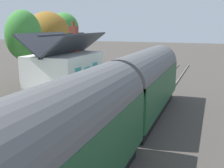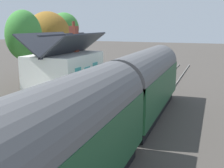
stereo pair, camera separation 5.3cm
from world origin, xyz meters
TOP-DOWN VIEW (x-y plane):
  - ground_plane at (0.00, 0.00)m, footprint 160.00×160.00m
  - platform at (0.00, 4.22)m, footprint 32.00×6.44m
  - platform_edge_coping at (0.00, 1.18)m, footprint 32.00×0.36m
  - rail_near at (0.00, -1.62)m, footprint 52.00×0.08m
  - rail_far at (0.00, -0.18)m, footprint 52.00×0.08m
  - train at (-9.21, -0.90)m, footprint 31.31×2.73m
  - station_building at (1.71, 5.34)m, footprint 6.28×4.04m
  - bench_platform_end at (-3.94, 3.42)m, footprint 1.42×0.49m
  - bench_mid_platform at (10.46, 3.19)m, footprint 1.41×0.46m
  - bench_near_building at (-5.74, 3.10)m, footprint 1.41×0.46m
  - planter_bench_left at (9.82, 5.02)m, footprint 0.51×0.51m
  - planter_under_sign at (6.96, 2.12)m, footprint 0.45×0.45m
  - planter_by_door at (1.72, 1.91)m, footprint 0.75×0.75m
  - planter_edge_far at (6.50, 4.01)m, footprint 0.71×0.71m
  - tree_mid_background at (2.86, 9.84)m, footprint 3.25×2.83m
  - tree_far_left at (7.85, 10.82)m, footprint 4.67×4.68m
  - tree_behind_building at (12.43, 11.66)m, footprint 3.58×3.42m

SIDE VIEW (x-z plane):
  - ground_plane at x=0.00m, z-range 0.00..0.00m
  - rail_near at x=0.00m, z-range 0.00..0.14m
  - rail_far at x=0.00m, z-range 0.00..0.14m
  - platform at x=0.00m, z-range 0.00..0.86m
  - platform_edge_coping at x=0.00m, z-range 0.86..0.88m
  - planter_under_sign at x=6.96m, z-range 0.86..1.62m
  - planter_bench_left at x=9.82m, z-range 0.86..1.70m
  - bench_platform_end at x=-3.94m, z-range 0.90..1.78m
  - bench_mid_platform at x=10.46m, z-range 0.90..1.78m
  - bench_near_building at x=-5.74m, z-range 0.90..1.78m
  - planter_edge_far at x=6.50m, z-range 0.90..1.93m
  - planter_by_door at x=1.72m, z-range 0.90..2.00m
  - train at x=-9.21m, z-range 0.06..4.38m
  - station_building at x=1.71m, z-range -0.19..5.15m
  - tree_far_left at x=7.85m, z-range 0.97..8.23m
  - tree_mid_background at x=2.86m, z-range 1.47..8.61m
  - tree_behind_building at x=12.43m, z-range 1.85..9.20m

